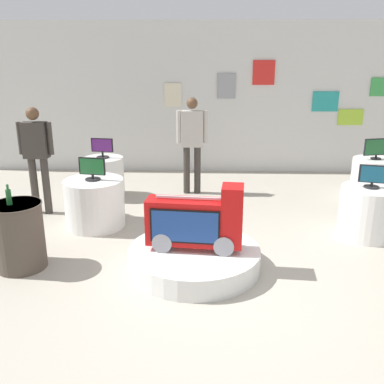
{
  "coord_description": "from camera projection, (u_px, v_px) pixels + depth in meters",
  "views": [
    {
      "loc": [
        -0.25,
        -4.44,
        2.55
      ],
      "look_at": [
        -0.43,
        1.12,
        0.75
      ],
      "focal_mm": 40.86,
      "sensor_mm": 36.0,
      "label": 1
    }
  ],
  "objects": [
    {
      "name": "ground_plane",
      "position": [
        226.0,
        285.0,
        5.0
      ],
      "size": [
        30.0,
        30.0,
        0.0
      ],
      "primitive_type": "plane",
      "color": "#A8A091"
    },
    {
      "name": "back_wall_display",
      "position": [
        219.0,
        99.0,
        9.3
      ],
      "size": [
        12.16,
        0.13,
        3.15
      ],
      "color": "silver",
      "rests_on": "ground"
    },
    {
      "name": "main_display_pedestal",
      "position": [
        194.0,
        258.0,
        5.34
      ],
      "size": [
        1.61,
        1.61,
        0.26
      ],
      "primitive_type": "cylinder",
      "color": "silver",
      "rests_on": "ground"
    },
    {
      "name": "novelty_firetruck_tv",
      "position": [
        196.0,
        223.0,
        5.19
      ],
      "size": [
        1.17,
        0.45,
        0.81
      ],
      "color": "gray",
      "rests_on": "main_display_pedestal"
    },
    {
      "name": "display_pedestal_left_rear",
      "position": [
        373.0,
        179.0,
        7.82
      ],
      "size": [
        0.77,
        0.77,
        0.73
      ],
      "primitive_type": "cylinder",
      "color": "silver",
      "rests_on": "ground"
    },
    {
      "name": "tv_on_left_rear",
      "position": [
        377.0,
        148.0,
        7.64
      ],
      "size": [
        0.48,
        0.18,
        0.37
      ],
      "color": "black",
      "rests_on": "display_pedestal_left_rear"
    },
    {
      "name": "display_pedestal_center_rear",
      "position": [
        368.0,
        212.0,
        6.21
      ],
      "size": [
        0.81,
        0.81,
        0.73
      ],
      "primitive_type": "cylinder",
      "color": "silver",
      "rests_on": "ground"
    },
    {
      "name": "tv_on_center_rear",
      "position": [
        373.0,
        176.0,
        6.05
      ],
      "size": [
        0.38,
        0.21,
        0.32
      ],
      "color": "black",
      "rests_on": "display_pedestal_center_rear"
    },
    {
      "name": "display_pedestal_right_rear",
      "position": [
        95.0,
        203.0,
        6.58
      ],
      "size": [
        0.89,
        0.89,
        0.73
      ],
      "primitive_type": "cylinder",
      "color": "silver",
      "rests_on": "ground"
    },
    {
      "name": "tv_on_right_rear",
      "position": [
        92.0,
        169.0,
        6.41
      ],
      "size": [
        0.4,
        0.22,
        0.34
      ],
      "color": "black",
      "rests_on": "display_pedestal_right_rear"
    },
    {
      "name": "display_pedestal_far_right",
      "position": [
        104.0,
        177.0,
        7.92
      ],
      "size": [
        0.72,
        0.72,
        0.73
      ],
      "primitive_type": "cylinder",
      "color": "silver",
      "rests_on": "ground"
    },
    {
      "name": "tv_on_far_right",
      "position": [
        102.0,
        148.0,
        7.74
      ],
      "size": [
        0.39,
        0.22,
        0.35
      ],
      "color": "black",
      "rests_on": "display_pedestal_far_right"
    },
    {
      "name": "side_table_round",
      "position": [
        19.0,
        235.0,
        5.28
      ],
      "size": [
        0.62,
        0.62,
        0.83
      ],
      "color": "#4C4238",
      "rests_on": "ground"
    },
    {
      "name": "bottle_on_side_table",
      "position": [
        9.0,
        197.0,
        5.1
      ],
      "size": [
        0.06,
        0.06,
        0.25
      ],
      "color": "#195926",
      "rests_on": "side_table_round"
    },
    {
      "name": "shopper_browsing_near_truck",
      "position": [
        37.0,
        152.0,
        6.9
      ],
      "size": [
        0.56,
        0.21,
        1.73
      ],
      "color": "#38332D",
      "rests_on": "ground"
    },
    {
      "name": "shopper_browsing_rear",
      "position": [
        192.0,
        138.0,
        7.92
      ],
      "size": [
        0.56,
        0.22,
        1.77
      ],
      "color": "#38332D",
      "rests_on": "ground"
    }
  ]
}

